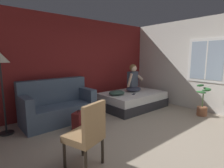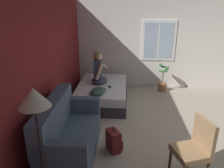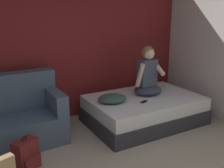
# 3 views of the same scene
# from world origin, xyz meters

# --- Properties ---
(wall_back_accent) EXTENTS (10.51, 0.16, 2.70)m
(wall_back_accent) POSITION_xyz_m (0.00, 2.98, 1.35)
(wall_back_accent) COLOR maroon
(wall_back_accent) RESTS_ON ground
(bed) EXTENTS (1.98, 1.33, 0.48)m
(bed) POSITION_xyz_m (1.44, 2.01, 0.24)
(bed) COLOR #2D2D33
(bed) RESTS_ON ground
(couch) EXTENTS (1.71, 0.85, 1.04)m
(couch) POSITION_xyz_m (-0.86, 2.36, 0.39)
(couch) COLOR #47566B
(couch) RESTS_ON ground
(person_seated) EXTENTS (0.54, 0.47, 0.88)m
(person_seated) POSITION_xyz_m (1.58, 2.12, 0.84)
(person_seated) COLOR #383D51
(person_seated) RESTS_ON bed
(backpack) EXTENTS (0.35, 0.34, 0.46)m
(backpack) POSITION_xyz_m (-0.71, 1.57, 0.19)
(backpack) COLOR maroon
(backpack) RESTS_ON ground
(throw_pillow) EXTENTS (0.56, 0.48, 0.14)m
(throw_pillow) POSITION_xyz_m (0.80, 2.04, 0.55)
(throw_pillow) COLOR #385147
(throw_pillow) RESTS_ON bed
(cell_phone) EXTENTS (0.16, 0.11, 0.01)m
(cell_phone) POSITION_xyz_m (1.28, 1.80, 0.48)
(cell_phone) COLOR black
(cell_phone) RESTS_ON bed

